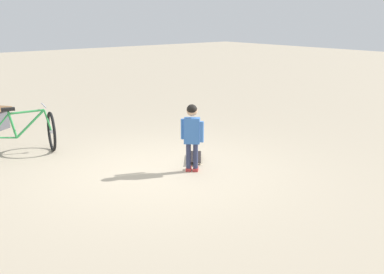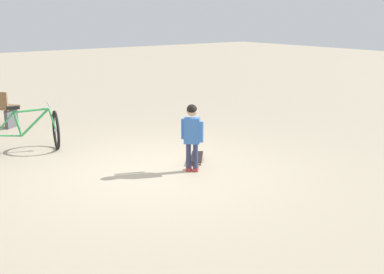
# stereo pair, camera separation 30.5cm
# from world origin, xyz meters

# --- Properties ---
(ground_plane) EXTENTS (50.00, 50.00, 0.00)m
(ground_plane) POSITION_xyz_m (0.00, 0.00, 0.00)
(ground_plane) COLOR tan
(child_person) EXTENTS (0.39, 0.28, 1.06)m
(child_person) POSITION_xyz_m (0.36, 0.50, 0.66)
(child_person) COLOR #2D3351
(child_person) RESTS_ON ground
(skateboard) EXTENTS (0.61, 0.56, 0.07)m
(skateboard) POSITION_xyz_m (-0.04, 0.90, 0.06)
(skateboard) COLOR black
(skateboard) RESTS_ON ground
(bicycle_near) EXTENTS (0.95, 1.21, 0.85)m
(bicycle_near) POSITION_xyz_m (-2.24, -1.19, 0.38)
(bicycle_near) COLOR black
(bicycle_near) RESTS_ON ground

